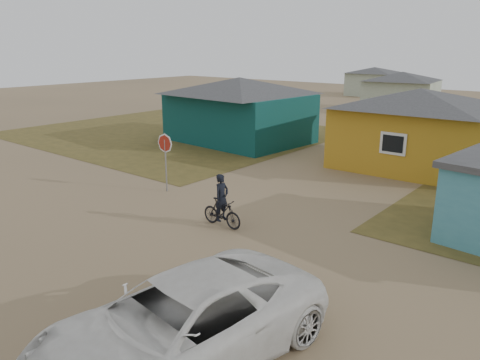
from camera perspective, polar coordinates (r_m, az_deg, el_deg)
name	(u,v)px	position (r m, az deg, el deg)	size (l,w,h in m)	color
ground	(176,239)	(15.01, -7.84, -7.12)	(120.00, 120.00, 0.00)	#88704F
grass_nw	(175,132)	(33.44, -7.96, 5.79)	(20.00, 18.00, 0.00)	brown
house_teal	(239,109)	(29.74, -0.07, 8.68)	(8.93, 7.08, 4.00)	#0A3735
house_yellow	(418,127)	(24.83, 20.84, 6.05)	(7.72, 6.76, 3.90)	#BB871C
house_pale_west	(401,91)	(46.39, 19.05, 10.23)	(7.04, 6.15, 3.60)	#A9B69C
house_pale_north	(374,81)	(60.50, 15.99, 11.54)	(6.28, 5.81, 3.40)	#A9B69C
stop_sign	(165,149)	(19.38, -9.11, 3.73)	(0.77, 0.31, 2.45)	gray
cyclist	(222,208)	(15.64, -2.23, -3.40)	(1.61, 0.58, 1.82)	black
vehicle	(180,325)	(9.21, -7.37, -17.16)	(2.80, 6.07, 1.69)	silver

